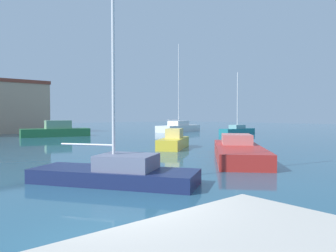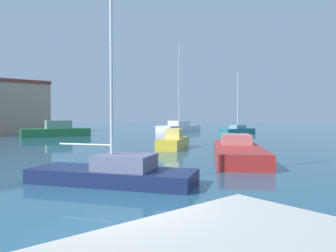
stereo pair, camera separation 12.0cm
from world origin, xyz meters
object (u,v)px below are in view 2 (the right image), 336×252
object	(u,v)px
motorboat_green_mid_harbor	(56,131)
motorboat_red_outer_mooring	(237,151)
motorboat_yellow_distant_east	(173,141)
sailboat_white_center_channel	(179,127)
sailboat_navy_distant_north	(115,171)
sailboat_teal_far_left	(238,130)

from	to	relation	value
motorboat_green_mid_harbor	motorboat_red_outer_mooring	size ratio (longest dim) A/B	0.99
motorboat_yellow_distant_east	sailboat_white_center_channel	bearing A→B (deg)	46.74
sailboat_white_center_channel	sailboat_navy_distant_north	distance (m)	38.80
sailboat_navy_distant_north	motorboat_red_outer_mooring	distance (m)	9.22
motorboat_green_mid_harbor	motorboat_yellow_distant_east	xyz separation A→B (m)	(1.59, -19.83, -0.17)
sailboat_teal_far_left	motorboat_green_mid_harbor	size ratio (longest dim) A/B	1.02
sailboat_teal_far_left	motorboat_green_mid_harbor	distance (m)	23.71
sailboat_white_center_channel	sailboat_teal_far_left	bearing A→B (deg)	-79.81
sailboat_navy_distant_north	motorboat_yellow_distant_east	world-z (taller)	sailboat_navy_distant_north
motorboat_green_mid_harbor	motorboat_yellow_distant_east	bearing A→B (deg)	-85.42
sailboat_white_center_channel	motorboat_yellow_distant_east	world-z (taller)	sailboat_white_center_channel
motorboat_green_mid_harbor	sailboat_navy_distant_north	world-z (taller)	sailboat_navy_distant_north
sailboat_teal_far_left	sailboat_navy_distant_north	bearing A→B (deg)	-150.12
motorboat_red_outer_mooring	motorboat_green_mid_harbor	bearing A→B (deg)	90.81
motorboat_yellow_distant_east	motorboat_red_outer_mooring	xyz separation A→B (m)	(-1.21, -7.12, -0.05)
sailboat_teal_far_left	sailboat_navy_distant_north	world-z (taller)	sailboat_navy_distant_north
motorboat_yellow_distant_east	motorboat_red_outer_mooring	distance (m)	7.22
sailboat_teal_far_left	sailboat_navy_distant_north	xyz separation A→B (m)	(-29.63, -17.03, -0.06)
sailboat_white_center_channel	motorboat_green_mid_harbor	world-z (taller)	sailboat_white_center_channel
motorboat_green_mid_harbor	sailboat_teal_far_left	bearing A→B (deg)	-28.27
sailboat_teal_far_left	motorboat_green_mid_harbor	world-z (taller)	sailboat_teal_far_left
sailboat_white_center_channel	sailboat_navy_distant_north	bearing A→B (deg)	-135.85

